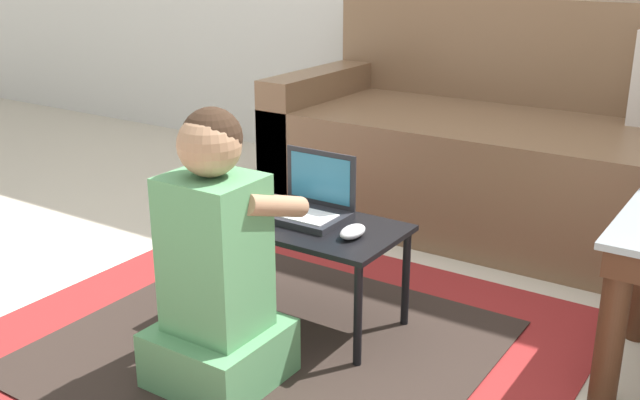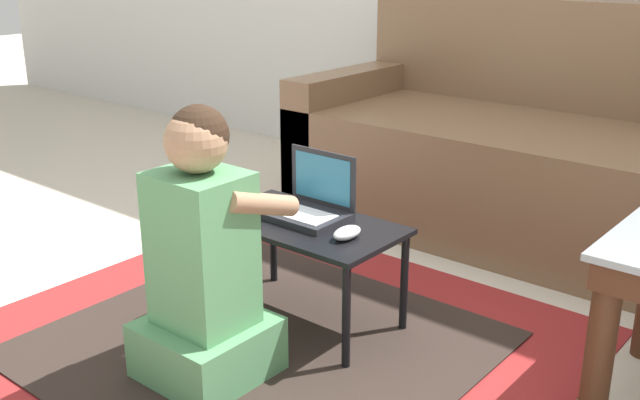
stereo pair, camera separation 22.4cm
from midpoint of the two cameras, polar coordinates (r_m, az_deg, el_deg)
name	(u,v)px [view 1 (the left image)]	position (r m, az deg, el deg)	size (l,w,h in m)	color
ground_plane	(297,338)	(2.29, -4.61, -10.48)	(16.00, 16.00, 0.00)	beige
area_rug	(268,348)	(2.24, -6.94, -11.19)	(1.64, 1.58, 0.01)	maroon
couch	(517,151)	(3.16, 12.84, 3.62)	(1.92, 0.89, 0.91)	brown
laptop_desk	(306,235)	(2.25, -3.91, -2.72)	(0.58, 0.33, 0.33)	black
laptop	(308,206)	(2.27, -3.73, -0.54)	(0.25, 0.18, 0.19)	#232328
computer_mouse	(353,232)	(2.11, -0.52, -2.48)	(0.06, 0.10, 0.03)	silver
person_seated	(217,271)	(1.96, -11.14, -5.39)	(0.31, 0.39, 0.75)	#518E5B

